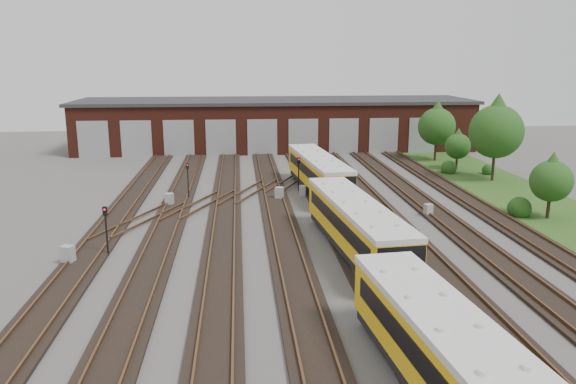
{
  "coord_description": "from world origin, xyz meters",
  "views": [
    {
      "loc": [
        -4.88,
        -33.69,
        11.59
      ],
      "look_at": [
        -1.34,
        6.19,
        2.0
      ],
      "focal_mm": 35.0,
      "sensor_mm": 36.0,
      "label": 1
    }
  ],
  "objects": [
    {
      "name": "signal_mast_1",
      "position": [
        -9.17,
        12.77,
        1.94
      ],
      "size": [
        0.24,
        0.23,
        3.05
      ],
      "rotation": [
        0.0,
        0.0,
        0.1
      ],
      "color": "black",
      "rests_on": "ground"
    },
    {
      "name": "relay_cabinet_1",
      "position": [
        -10.5,
        10.55,
        0.52
      ],
      "size": [
        0.71,
        0.63,
        1.04
      ],
      "primitive_type": "cube",
      "rotation": [
        0.0,
        0.0,
        -0.18
      ],
      "color": "#9EA0A3",
      "rests_on": "ground"
    },
    {
      "name": "tree_3",
      "position": [
        17.76,
        4.34,
        3.23
      ],
      "size": [
        3.03,
        3.03,
        5.03
      ],
      "color": "black",
      "rests_on": "ground"
    },
    {
      "name": "metro_train",
      "position": [
        2.0,
        -2.11,
        1.85
      ],
      "size": [
        3.94,
        46.52,
        2.96
      ],
      "rotation": [
        0.0,
        0.0,
        0.1
      ],
      "color": "black",
      "rests_on": "ground"
    },
    {
      "name": "ground",
      "position": [
        0.0,
        0.0,
        0.0
      ],
      "size": [
        120.0,
        120.0,
        0.0
      ],
      "primitive_type": "plane",
      "color": "#484643",
      "rests_on": "ground"
    },
    {
      "name": "signal_mast_0",
      "position": [
        -12.83,
        -0.98,
        1.97
      ],
      "size": [
        0.26,
        0.25,
        3.06
      ],
      "rotation": [
        0.0,
        0.0,
        0.04
      ],
      "color": "black",
      "rests_on": "ground"
    },
    {
      "name": "relay_cabinet_3",
      "position": [
        -1.58,
        11.74,
        0.55
      ],
      "size": [
        0.81,
        0.74,
        1.1
      ],
      "primitive_type": "cube",
      "rotation": [
        0.0,
        0.0,
        -0.35
      ],
      "color": "#9EA0A3",
      "rests_on": "ground"
    },
    {
      "name": "track_network",
      "position": [
        -0.17,
        0.59,
        0.11
      ],
      "size": [
        30.4,
        70.0,
        0.33
      ],
      "color": "black",
      "rests_on": "ground"
    },
    {
      "name": "bush_0",
      "position": [
        16.0,
        5.19,
        0.87
      ],
      "size": [
        1.75,
        1.75,
        1.75
      ],
      "primitive_type": "sphere",
      "color": "#1E4513",
      "rests_on": "ground"
    },
    {
      "name": "signal_mast_3",
      "position": [
        0.37,
        14.79,
        1.97
      ],
      "size": [
        0.28,
        0.26,
        3.04
      ],
      "rotation": [
        0.0,
        0.0,
        0.08
      ],
      "color": "black",
      "rests_on": "ground"
    },
    {
      "name": "relay_cabinet_0",
      "position": [
        -14.79,
        -2.2,
        0.56
      ],
      "size": [
        0.82,
        0.76,
        1.11
      ],
      "primitive_type": "cube",
      "rotation": [
        0.0,
        0.0,
        -0.36
      ],
      "color": "#9EA0A3",
      "rests_on": "ground"
    },
    {
      "name": "maintenance_shed",
      "position": [
        -0.01,
        39.97,
        3.2
      ],
      "size": [
        51.0,
        12.5,
        6.35
      ],
      "color": "#4E1D13",
      "rests_on": "ground"
    },
    {
      "name": "grass_verge",
      "position": [
        19.0,
        10.0,
        0.03
      ],
      "size": [
        8.0,
        55.0,
        0.05
      ],
      "primitive_type": "cube",
      "color": "#274A18",
      "rests_on": "ground"
    },
    {
      "name": "tree_1",
      "position": [
        18.1,
        22.98,
        2.87
      ],
      "size": [
        2.69,
        2.69,
        4.46
      ],
      "color": "black",
      "rests_on": "ground"
    },
    {
      "name": "signal_mast_2",
      "position": [
        2.61,
        7.67,
        2.05
      ],
      "size": [
        0.29,
        0.28,
        3.21
      ],
      "rotation": [
        0.0,
        0.0,
        0.43
      ],
      "color": "black",
      "rests_on": "ground"
    },
    {
      "name": "relay_cabinet_2",
      "position": [
        0.52,
        12.94,
        0.46
      ],
      "size": [
        0.65,
        0.58,
        0.93
      ],
      "primitive_type": "cube",
      "rotation": [
        0.0,
        0.0,
        -0.24
      ],
      "color": "#9EA0A3",
      "rests_on": "ground"
    },
    {
      "name": "bush_1",
      "position": [
        16.62,
        21.28,
        0.8
      ],
      "size": [
        1.59,
        1.59,
        1.59
      ],
      "primitive_type": "sphere",
      "color": "#1E4513",
      "rests_on": "ground"
    },
    {
      "name": "tree_0",
      "position": [
        17.66,
        28.4,
        4.49
      ],
      "size": [
        4.22,
        4.22,
        6.99
      ],
      "color": "black",
      "rests_on": "ground"
    },
    {
      "name": "tree_2",
      "position": [
        19.5,
        17.41,
        5.4
      ],
      "size": [
        5.07,
        5.07,
        8.41
      ],
      "color": "black",
      "rests_on": "ground"
    },
    {
      "name": "bush_2",
      "position": [
        20.42,
        20.35,
        0.63
      ],
      "size": [
        1.25,
        1.25,
        1.25
      ],
      "primitive_type": "sphere",
      "color": "#1E4513",
      "rests_on": "ground"
    },
    {
      "name": "relay_cabinet_4",
      "position": [
        9.19,
        5.77,
        0.47
      ],
      "size": [
        0.69,
        0.63,
        0.95
      ],
      "primitive_type": "cube",
      "rotation": [
        0.0,
        0.0,
        0.31
      ],
      "color": "#9EA0A3",
      "rests_on": "ground"
    }
  ]
}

